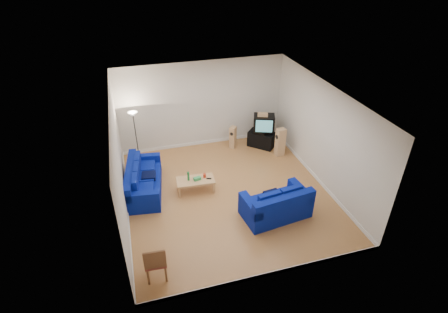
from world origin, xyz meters
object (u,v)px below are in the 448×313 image
object	(u,v)px
sofa_three_seat	(142,182)
television	(264,123)
sofa_loveseat	(277,206)
coffee_table	(195,181)
tv_stand	(261,139)

from	to	relation	value
sofa_three_seat	television	distance (m)	4.89
sofa_loveseat	coffee_table	size ratio (longest dim) A/B	1.65
sofa_loveseat	television	size ratio (longest dim) A/B	2.19
sofa_loveseat	television	world-z (taller)	television
coffee_table	television	distance (m)	3.68
sofa_loveseat	tv_stand	bearing A→B (deg)	67.50
tv_stand	sofa_loveseat	bearing A→B (deg)	-61.94
coffee_table	tv_stand	bearing A→B (deg)	34.61
sofa_three_seat	sofa_loveseat	bearing A→B (deg)	65.30
sofa_three_seat	sofa_loveseat	size ratio (longest dim) A/B	1.22
sofa_loveseat	television	xyz separation A→B (m)	(1.09, 3.80, 0.63)
coffee_table	sofa_three_seat	bearing A→B (deg)	163.92
sofa_three_seat	sofa_loveseat	xyz separation A→B (m)	(3.49, -2.23, 0.02)
sofa_three_seat	television	size ratio (longest dim) A/B	2.67
tv_stand	sofa_three_seat	bearing A→B (deg)	-117.21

